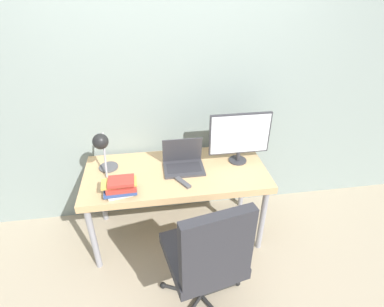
# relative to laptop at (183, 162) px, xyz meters

# --- Properties ---
(ground_plane) EXTENTS (12.00, 12.00, 0.00)m
(ground_plane) POSITION_rel_laptop_xyz_m (-0.07, -0.39, -0.76)
(ground_plane) COLOR tan
(wall_back) EXTENTS (8.00, 0.05, 2.60)m
(wall_back) POSITION_rel_laptop_xyz_m (-0.07, 0.37, 0.54)
(wall_back) COLOR gray
(wall_back) RESTS_ON ground_plane
(desk) EXTENTS (1.52, 0.69, 0.71)m
(desk) POSITION_rel_laptop_xyz_m (-0.07, -0.04, -0.12)
(desk) COLOR tan
(desk) RESTS_ON ground_plane
(laptop) EXTENTS (0.34, 0.25, 0.26)m
(laptop) POSITION_rel_laptop_xyz_m (0.00, 0.00, 0.00)
(laptop) COLOR #38383D
(laptop) RESTS_ON desk
(monitor) EXTENTS (0.52, 0.16, 0.45)m
(monitor) POSITION_rel_laptop_xyz_m (0.49, 0.03, 0.20)
(monitor) COLOR #333338
(monitor) RESTS_ON desk
(desk_lamp) EXTENTS (0.16, 0.29, 0.40)m
(desk_lamp) POSITION_rel_laptop_xyz_m (-0.63, -0.04, 0.22)
(desk_lamp) COLOR #4C4C51
(desk_lamp) RESTS_ON desk
(office_chair) EXTENTS (0.64, 0.63, 1.04)m
(office_chair) POSITION_rel_laptop_xyz_m (0.05, -0.83, -0.19)
(office_chair) COLOR black
(office_chair) RESTS_ON ground_plane
(book_stack) EXTENTS (0.26, 0.21, 0.13)m
(book_stack) POSITION_rel_laptop_xyz_m (-0.51, -0.27, 0.01)
(book_stack) COLOR silver
(book_stack) RESTS_ON desk
(tv_remote) EXTENTS (0.12, 0.16, 0.02)m
(tv_remote) POSITION_rel_laptop_xyz_m (-0.03, -0.23, -0.04)
(tv_remote) COLOR #4C4C51
(tv_remote) RESTS_ON desk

